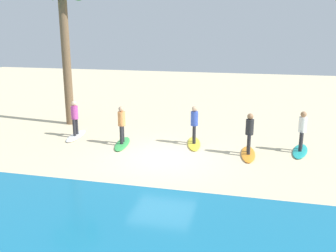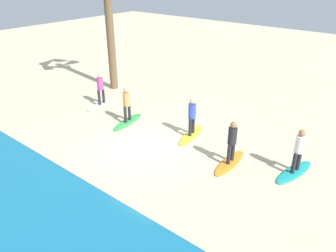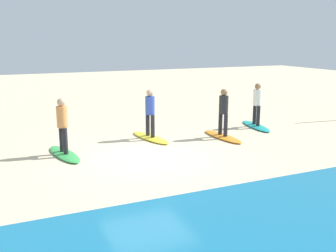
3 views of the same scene
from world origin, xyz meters
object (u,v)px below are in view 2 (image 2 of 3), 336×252
Objects in this scene: surfer_green at (127,102)px; surfboard_white at (102,104)px; surfer_teal at (299,148)px; surfboard_yellow at (191,135)px; surfboard_green at (128,122)px; surfer_white at (100,86)px; surfboard_orange at (230,163)px; surfboard_teal at (294,172)px; surfer_orange at (232,139)px; surfer_yellow at (192,114)px.

surfboard_white is (2.58, -0.66, -0.99)m from surfer_green.
surfer_teal is 4.58m from surfboard_yellow.
surfboard_green is 1.28× the size of surfer_white.
surfboard_yellow is at bearing -178.64° from surfer_white.
surfboard_orange and surfboard_green have the same top height.
surfboard_orange is at bearing -56.40° from surfboard_teal.
surfboard_yellow is (4.47, 0.01, -0.99)m from surfer_teal.
surfer_orange reaches higher than surfboard_green.
surfer_teal is at bearing -156.59° from surfer_orange.
surfer_green is at bearing 68.62° from surfboard_white.
surfboard_yellow is 1.28× the size of surfer_white.
surfer_yellow is (0.00, 0.00, 0.99)m from surfboard_yellow.
surfer_green is 2.66m from surfer_white.
surfer_yellow and surfer_white have the same top height.
surfboard_orange is 1.28× the size of surfer_orange.
surfboard_orange is at bearing 174.59° from surfer_white.
surfer_yellow is 3.17m from surfer_green.
surfer_green is 2.84m from surfboard_white.
surfboard_orange is (2.09, 0.90, -0.99)m from surfer_teal.
surfboard_yellow is at bearing -165.59° from surfer_green.
surfer_white is (10.12, 0.14, 0.99)m from surfboard_teal.
surfer_yellow is 0.78× the size of surfboard_white.
surfboard_teal is 7.65m from surfer_green.
surfer_yellow reaches higher than surfboard_teal.
surfboard_white is (8.03, -0.76, 0.00)m from surfboard_orange.
surfer_orange is 2.55m from surfer_yellow.
surfer_white is (2.58, -0.66, 0.00)m from surfer_green.
surfer_yellow is 0.78× the size of surfboard_green.
surfboard_teal is at bearing -179.88° from surfer_yellow.
surfer_orange is 0.78× the size of surfboard_white.
surfboard_yellow is (2.38, -0.89, -0.99)m from surfer_orange.
surfer_teal is 0.78× the size of surfboard_orange.
surfboard_teal and surfboard_white have the same top height.
surfer_white is at bearing -0.00° from surfboard_white.
surfboard_green is at bearing -1.10° from surfer_orange.
surfer_orange reaches higher than surfboard_orange.
surfer_yellow is at bearing -165.59° from surfer_green.
surfboard_teal is at bearing 90.00° from surfer_teal.
surfer_orange is 1.00× the size of surfer_yellow.
surfer_green is at bearing -86.77° from surfboard_yellow.
surfer_teal reaches higher than surfboard_green.
surfer_white is (0.00, 0.00, 0.99)m from surfboard_white.
surfer_teal is 7.58m from surfer_green.
surfer_teal and surfer_yellow have the same top height.
surfer_orange is 5.46m from surfer_green.
surfboard_teal is 2.48m from surfer_orange.
surfboard_orange is at bearing 58.26° from surfboard_yellow.
surfer_teal and surfer_white have the same top height.
surfboard_white is at bearing -79.00° from surfboard_teal.
surfboard_yellow is 1.28× the size of surfer_green.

